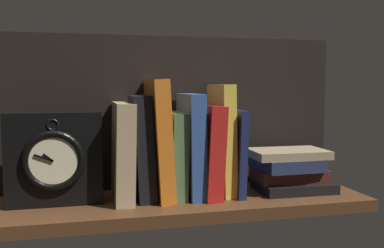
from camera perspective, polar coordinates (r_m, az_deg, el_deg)
name	(u,v)px	position (r cm, az deg, el deg)	size (l,w,h in cm)	color
ground_plane	(182,203)	(94.53, -1.34, -10.46)	(80.07, 23.36, 2.50)	#4C2D19
back_panel	(172,112)	(102.13, -2.72, 1.53)	(80.07, 1.20, 35.56)	black
book_tan_shortstories	(123,151)	(92.38, -9.11, -3.59)	(3.81, 15.98, 20.52)	tan
book_black_skeptic	(142,147)	(92.69, -6.63, -3.06)	(3.66, 13.02, 22.04)	black
book_orange_pandolfini	(159,139)	(93.01, -4.37, -1.97)	(3.16, 16.10, 25.39)	orange
book_green_romantic	(175,154)	(94.14, -2.25, -4.04)	(3.25, 12.96, 18.34)	#476B44
book_blue_modern	(191,145)	(94.62, -0.14, -2.76)	(3.25, 15.05, 22.34)	#2D4C8E
book_red_requiem	(207,150)	(95.72, 2.00, -3.42)	(3.49, 16.70, 19.89)	red
book_yellow_seinlanguage	(222,139)	(96.41, 3.95, -2.03)	(2.74, 12.88, 24.35)	gold
book_navy_bierce	(232,151)	(97.58, 5.36, -3.59)	(1.70, 15.19, 18.83)	#192147
framed_clock	(54,159)	(91.56, -17.72, -4.38)	(18.79, 6.96, 18.79)	black
book_stack_side	(289,170)	(102.24, 12.67, -5.94)	(18.66, 13.35, 9.61)	black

